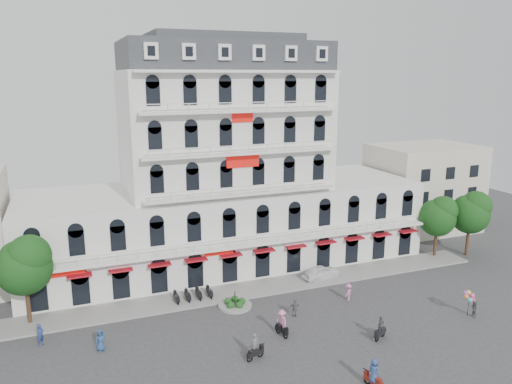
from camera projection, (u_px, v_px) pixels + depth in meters
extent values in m
plane|color=#38383A|center=(290.00, 330.00, 43.07)|extent=(120.00, 120.00, 0.00)
cube|color=gray|center=(253.00, 289.00, 51.21)|extent=(53.00, 4.00, 0.16)
cube|color=silver|center=(226.00, 224.00, 58.36)|extent=(45.00, 14.00, 9.00)
cube|color=silver|center=(224.00, 130.00, 55.85)|extent=(22.00, 12.00, 13.00)
cube|color=#2D3035|center=(223.00, 56.00, 54.02)|extent=(21.56, 11.76, 3.00)
cube|color=#2D3035|center=(223.00, 38.00, 53.59)|extent=(15.84, 8.64, 0.80)
cube|color=#A91421|center=(248.00, 253.00, 51.79)|extent=(40.50, 1.00, 0.15)
cube|color=red|center=(243.00, 160.00, 50.87)|extent=(3.50, 0.10, 1.40)
cube|color=beige|center=(423.00, 188.00, 70.46)|extent=(14.00, 10.00, 12.00)
cylinder|color=gray|center=(235.00, 306.00, 47.42)|extent=(3.20, 3.20, 0.24)
cylinder|color=black|center=(235.00, 298.00, 47.24)|extent=(0.08, 0.08, 1.40)
sphere|color=#1A4617|center=(242.00, 301.00, 47.59)|extent=(0.70, 0.70, 0.70)
sphere|color=#1A4617|center=(235.00, 299.00, 48.03)|extent=(0.70, 0.70, 0.70)
sphere|color=#1A4617|center=(228.00, 302.00, 47.53)|extent=(0.70, 0.70, 0.70)
sphere|color=#1A4617|center=(231.00, 305.00, 46.78)|extent=(0.70, 0.70, 0.70)
sphere|color=#1A4617|center=(239.00, 305.00, 46.81)|extent=(0.70, 0.70, 0.70)
cylinder|color=#382314|center=(28.00, 304.00, 43.82)|extent=(0.36, 0.36, 3.74)
sphere|color=#133C13|center=(24.00, 268.00, 43.04)|extent=(4.76, 4.76, 4.76)
sphere|color=#133C13|center=(29.00, 256.00, 42.69)|extent=(3.74, 3.74, 3.74)
sphere|color=#133C13|center=(19.00, 260.00, 43.02)|extent=(3.40, 3.40, 3.40)
cylinder|color=#382314|center=(435.00, 243.00, 60.25)|extent=(0.36, 0.36, 3.43)
sphere|color=#133C13|center=(437.00, 218.00, 59.54)|extent=(4.37, 4.37, 4.37)
sphere|color=#133C13|center=(443.00, 210.00, 59.21)|extent=(3.43, 3.43, 3.43)
sphere|color=#133C13|center=(433.00, 213.00, 59.52)|extent=(3.12, 3.12, 3.12)
cylinder|color=#382314|center=(467.00, 241.00, 60.73)|extent=(0.36, 0.36, 3.65)
sphere|color=#133C13|center=(470.00, 215.00, 59.98)|extent=(4.65, 4.65, 4.65)
sphere|color=#133C13|center=(476.00, 206.00, 59.63)|extent=(3.65, 3.65, 3.65)
sphere|color=#133C13|center=(466.00, 209.00, 59.95)|extent=(3.32, 3.32, 3.32)
imported|color=white|center=(321.00, 272.00, 53.86)|extent=(4.64, 2.52, 1.50)
cube|color=black|center=(255.00, 353.00, 38.55)|extent=(1.53, 0.81, 0.35)
torus|color=black|center=(261.00, 354.00, 38.96)|extent=(0.61, 0.31, 0.60)
torus|color=black|center=(250.00, 359.00, 38.27)|extent=(0.61, 0.31, 0.60)
imported|color=slate|center=(255.00, 344.00, 38.38)|extent=(0.72, 0.59, 1.71)
cube|color=maroon|center=(373.00, 381.00, 35.04)|extent=(0.78, 1.54, 0.35)
torus|color=black|center=(367.00, 380.00, 35.52)|extent=(0.29, 0.61, 0.60)
imported|color=navy|center=(374.00, 371.00, 34.86)|extent=(0.80, 1.00, 1.78)
cube|color=black|center=(380.00, 333.00, 41.52)|extent=(1.49, 1.00, 0.35)
torus|color=black|center=(377.00, 339.00, 41.18)|extent=(0.59, 0.38, 0.60)
torus|color=black|center=(383.00, 333.00, 41.98)|extent=(0.59, 0.38, 0.60)
imported|color=#504F56|center=(381.00, 325.00, 41.35)|extent=(1.03, 0.80, 1.64)
cube|color=black|center=(282.00, 330.00, 42.05)|extent=(0.64, 1.54, 0.35)
torus|color=black|center=(285.00, 335.00, 41.66)|extent=(0.24, 0.61, 0.60)
torus|color=black|center=(278.00, 330.00, 42.56)|extent=(0.24, 0.61, 0.60)
imported|color=pink|center=(282.00, 321.00, 41.86)|extent=(0.93, 1.34, 1.90)
imported|color=navy|center=(100.00, 340.00, 39.72)|extent=(1.05, 0.91, 1.82)
imported|color=slate|center=(295.00, 308.00, 45.38)|extent=(1.06, 0.70, 1.68)
imported|color=#CD6CAA|center=(348.00, 292.00, 48.60)|extent=(1.28, 1.16, 1.72)
imported|color=navy|center=(40.00, 335.00, 40.43)|extent=(0.79, 0.83, 1.91)
imported|color=#595860|center=(474.00, 309.00, 45.23)|extent=(0.73, 0.86, 1.57)
cylinder|color=black|center=(468.00, 306.00, 45.31)|extent=(0.04, 0.04, 2.00)
sphere|color=#E54C99|center=(472.00, 296.00, 45.21)|extent=(0.44, 0.44, 0.44)
sphere|color=yellow|center=(468.00, 292.00, 45.37)|extent=(0.44, 0.44, 0.44)
sphere|color=#994CD8|center=(465.00, 293.00, 45.24)|extent=(0.44, 0.44, 0.44)
sphere|color=orange|center=(466.00, 296.00, 44.95)|extent=(0.44, 0.44, 0.44)
sphere|color=#4CB2E5|center=(470.00, 300.00, 44.79)|extent=(0.44, 0.44, 0.44)
sphere|color=#D8334C|center=(473.00, 300.00, 44.93)|extent=(0.44, 0.44, 0.44)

